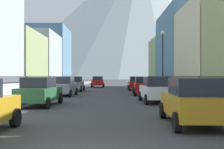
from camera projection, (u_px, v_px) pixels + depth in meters
sidewalk_left at (62, 88)px, 40.78m from camera, size 2.50×100.00×0.15m
sidewalk_right at (150, 88)px, 40.80m from camera, size 2.50×100.00×0.15m
storefront_left_2 at (11, 64)px, 32.16m from camera, size 6.37×9.59×6.73m
storefront_left_3 at (34, 62)px, 42.30m from camera, size 6.77×9.60×8.11m
storefront_left_4 at (45, 58)px, 52.85m from camera, size 8.27×10.44×10.65m
storefront_right_2 at (220, 52)px, 26.90m from camera, size 7.09×9.31×8.54m
storefront_right_3 at (199, 52)px, 38.18m from camera, size 9.92×13.02×10.37m
storefront_right_4 at (173, 64)px, 49.38m from camera, size 8.04×8.67×8.12m
car_left_1 at (39, 91)px, 17.89m from camera, size 2.24×4.48×1.78m
car_left_2 at (63, 86)px, 26.74m from camera, size 2.19×4.46×1.78m
car_left_3 at (74, 84)px, 34.62m from camera, size 2.09×4.42×1.78m
car_right_0 at (192, 101)px, 10.98m from camera, size 2.19×4.46×1.78m
car_right_1 at (156, 90)px, 20.08m from camera, size 2.15×4.44×1.78m
car_right_2 at (143, 86)px, 27.93m from camera, size 2.21×4.47×1.78m
car_right_3 at (135, 83)px, 36.96m from camera, size 2.13×4.43×1.78m
car_driving_0 at (97, 82)px, 46.94m from camera, size 2.06×4.40×1.78m
trash_bin_right at (215, 98)px, 15.62m from camera, size 0.59×0.59×0.98m
pedestrian_0 at (171, 86)px, 26.91m from camera, size 0.36×0.36×1.63m
pedestrian_1 at (37, 86)px, 27.06m from camera, size 0.36×0.36×1.58m
pedestrian_2 at (162, 84)px, 31.27m from camera, size 0.36×0.36×1.69m
streetlamp_right at (162, 53)px, 26.34m from camera, size 0.36×0.36×5.86m
mountain_backdrop at (140, 13)px, 266.12m from camera, size 243.05×243.05×119.13m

